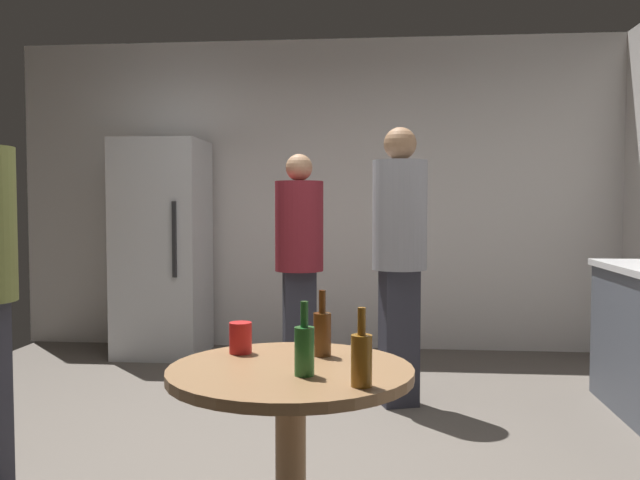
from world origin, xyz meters
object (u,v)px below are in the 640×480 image
Objects in this scene: beer_bottle_brown at (322,332)px; person_in_gray_shirt at (400,243)px; beer_bottle_green at (304,349)px; person_in_maroon_shirt at (299,250)px; refrigerator at (163,248)px; plastic_cup_red at (241,338)px; beer_bottle_amber at (362,358)px; foreground_table at (291,399)px.

beer_bottle_brown is 0.13× the size of person_in_gray_shirt.
person_in_maroon_shirt reaches higher than beer_bottle_green.
refrigerator reaches higher than beer_bottle_brown.
plastic_cup_red is (-0.26, 0.29, -0.03)m from beer_bottle_green.
person_in_gray_shirt is (0.16, 2.28, 0.20)m from beer_bottle_amber.
beer_bottle_brown is at bearing -6.29° from person_in_maroon_shirt.
plastic_cup_red is 2.37m from person_in_maroon_shirt.
foreground_table is at bearing -29.45° from person_in_gray_shirt.
person_in_maroon_shirt reaches higher than beer_bottle_amber.
foreground_table is at bearing -117.08° from beer_bottle_brown.
refrigerator is 7.83× the size of beer_bottle_green.
beer_bottle_brown reaches higher than plastic_cup_red.
person_in_maroon_shirt reaches higher than beer_bottle_brown.
person_in_gray_shirt is at bearing 40.06° from person_in_maroon_shirt.
refrigerator is 2.33m from person_in_gray_shirt.
person_in_maroon_shirt is (-0.29, 2.55, 0.31)m from foreground_table.
foreground_table is 2.59m from person_in_maroon_shirt.
beer_bottle_amber is 1.00× the size of beer_bottle_brown.
person_in_maroon_shirt is (-0.53, 2.76, 0.12)m from beer_bottle_amber.
beer_bottle_brown is 0.29m from plastic_cup_red.
beer_bottle_amber is at bearing -68.72° from beer_bottle_brown.
beer_bottle_brown is at bearing 111.28° from beer_bottle_amber.
foreground_table is at bearing -65.20° from refrigerator.
foreground_table is 0.49× the size of person_in_maroon_shirt.
person_in_gray_shirt reaches higher than beer_bottle_brown.
foreground_table is at bearing -8.83° from person_in_maroon_shirt.
person_in_gray_shirt is at bearing 72.28° from plastic_cup_red.
plastic_cup_red is 2.00m from person_in_gray_shirt.
refrigerator is at bearing -137.77° from person_in_maroon_shirt.
beer_bottle_brown reaches higher than foreground_table.
person_in_gray_shirt is at bearing 79.11° from foreground_table.
plastic_cup_red is at bearing 138.02° from beer_bottle_amber.
beer_bottle_green is (-0.03, -0.27, 0.00)m from beer_bottle_brown.
beer_bottle_green is at bearing -65.06° from refrigerator.
beer_bottle_amber is 2.81m from person_in_maroon_shirt.
refrigerator is 7.83× the size of beer_bottle_amber.
person_in_gray_shirt reaches higher than beer_bottle_amber.
person_in_gray_shirt reaches higher than foreground_table.
refrigerator is 3.44m from plastic_cup_red.
person_in_maroon_shirt is 0.84m from person_in_gray_shirt.
beer_bottle_amber is 2.09× the size of plastic_cup_red.
refrigerator is 3.98m from beer_bottle_amber.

